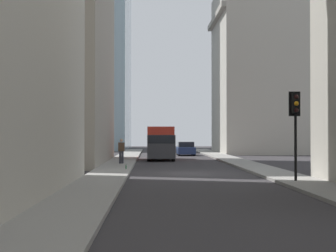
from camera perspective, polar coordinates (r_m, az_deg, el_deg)
The scene contains 9 objects.
ground_plane at distance 29.59m, azimuth 2.48°, elevation -5.16°, with size 135.00×135.00×0.00m, color #302D30.
sidewalk_right at distance 29.59m, azimuth -6.28°, elevation -5.02°, with size 90.00×2.20×0.14m, color gray.
sidewalk_left at distance 30.26m, azimuth 11.04°, elevation -4.92°, with size 90.00×2.20×0.14m, color gray.
building_left_far at distance 62.94m, azimuth 9.97°, elevation 5.87°, with size 13.53×10.50×19.20m.
delivery_truck at distance 45.05m, azimuth -0.80°, elevation -1.84°, with size 6.46×2.25×2.84m.
sedan_navy at distance 55.03m, azimuth 1.94°, elevation -2.50°, with size 4.30×1.78×1.42m.
traffic_light_foreground at distance 24.09m, azimuth 13.60°, elevation 1.17°, with size 0.43×0.52×3.97m.
pedestrian at distance 37.43m, azimuth -5.06°, elevation -2.59°, with size 0.26×0.44×1.74m.
discarded_bottle at distance 31.43m, azimuth -4.55°, elevation -4.45°, with size 0.07×0.07×0.27m.
Camera 1 is at (-29.42, 2.22, 2.20)m, focal length 56.47 mm.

